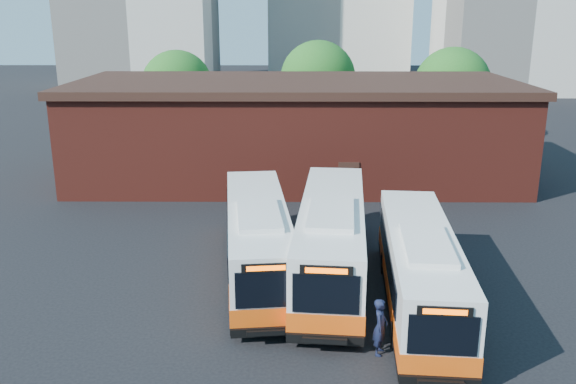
{
  "coord_description": "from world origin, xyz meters",
  "views": [
    {
      "loc": [
        -0.24,
        -19.9,
        10.62
      ],
      "look_at": [
        -0.43,
        6.5,
        2.82
      ],
      "focal_mm": 38.0,
      "sensor_mm": 36.0,
      "label": 1
    }
  ],
  "objects_px": {
    "transit_worker": "(380,327)",
    "bus_mideast": "(331,242)",
    "bus_east": "(420,272)",
    "bus_midwest": "(258,241)"
  },
  "relations": [
    {
      "from": "transit_worker",
      "to": "bus_east",
      "type": "bearing_deg",
      "value": -14.03
    },
    {
      "from": "bus_midwest",
      "to": "transit_worker",
      "type": "height_order",
      "value": "bus_midwest"
    },
    {
      "from": "bus_mideast",
      "to": "bus_east",
      "type": "relative_size",
      "value": 1.09
    },
    {
      "from": "bus_east",
      "to": "bus_midwest",
      "type": "bearing_deg",
      "value": 159.2
    },
    {
      "from": "bus_midwest",
      "to": "bus_east",
      "type": "bearing_deg",
      "value": -31.63
    },
    {
      "from": "bus_mideast",
      "to": "bus_east",
      "type": "height_order",
      "value": "bus_mideast"
    },
    {
      "from": "bus_mideast",
      "to": "transit_worker",
      "type": "height_order",
      "value": "bus_mideast"
    },
    {
      "from": "bus_east",
      "to": "bus_mideast",
      "type": "bearing_deg",
      "value": 143.3
    },
    {
      "from": "transit_worker",
      "to": "bus_mideast",
      "type": "bearing_deg",
      "value": 27.06
    },
    {
      "from": "bus_midwest",
      "to": "bus_east",
      "type": "xyz_separation_m",
      "value": [
        6.16,
        -2.95,
        -0.04
      ]
    }
  ]
}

